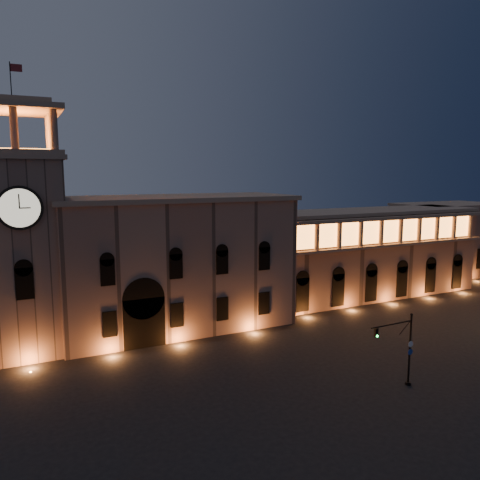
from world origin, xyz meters
The scene contains 6 objects.
ground centered at (0.00, 0.00, 0.00)m, with size 160.00×160.00×0.00m, color black.
government_building centered at (-2.08, 21.93, 8.77)m, with size 30.80×12.80×17.60m.
clock_tower centered at (-20.50, 20.98, 12.50)m, with size 9.80×9.80×32.40m.
colonnade_wing centered at (32.00, 23.92, 7.33)m, with size 40.60×11.50×14.50m.
secondary_building centered at (58.00, 30.00, 7.00)m, with size 20.00×12.00×14.00m, color #795B4E.
traffic_light centered at (11.89, -4.87, 3.81)m, with size 5.30×0.59×7.26m.
Camera 1 is at (-20.78, -36.78, 20.56)m, focal length 35.00 mm.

